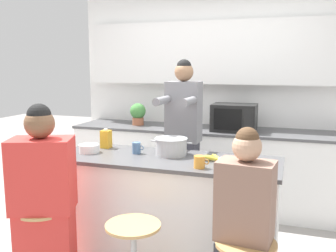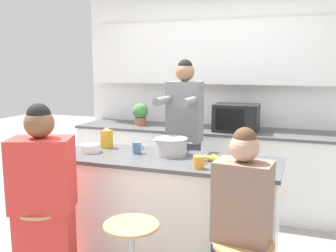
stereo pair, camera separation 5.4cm
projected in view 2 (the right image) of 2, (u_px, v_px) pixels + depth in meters
wall_back at (215, 76)px, 4.61m from camera, size 3.46×0.22×2.70m
back_counter at (208, 167)px, 4.48m from camera, size 3.21×0.68×0.94m
kitchen_island at (165, 212)px, 3.10m from camera, size 1.84×0.67×0.93m
bar_stool_leftmost at (44, 246)px, 2.78m from camera, size 0.38×0.38×0.64m
person_cooking at (184, 149)px, 3.64m from camera, size 0.32×0.54×1.73m
person_wrapped_blanket at (44, 205)px, 2.71m from camera, size 0.50×0.42×1.41m
person_seated_near at (241, 244)px, 2.25m from camera, size 0.35×0.29×1.32m
cooking_pot at (171, 146)px, 3.11m from camera, size 0.36×0.27×0.14m
fruit_bowl at (90, 148)px, 3.21m from camera, size 0.17×0.17×0.07m
mixing_bowl_steel at (231, 165)px, 2.64m from camera, size 0.20×0.20×0.08m
coffee_cup_near at (137, 148)px, 3.17m from camera, size 0.10×0.07×0.10m
coffee_cup_far at (199, 162)px, 2.71m from camera, size 0.11×0.08×0.09m
banana_bunch at (212, 158)px, 2.92m from camera, size 0.17×0.12×0.06m
juice_carton at (107, 139)px, 3.39m from camera, size 0.08×0.08×0.18m
microwave at (236, 118)px, 4.23m from camera, size 0.49×0.36×0.31m
potted_plant at (140, 113)px, 4.67m from camera, size 0.20×0.20×0.27m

